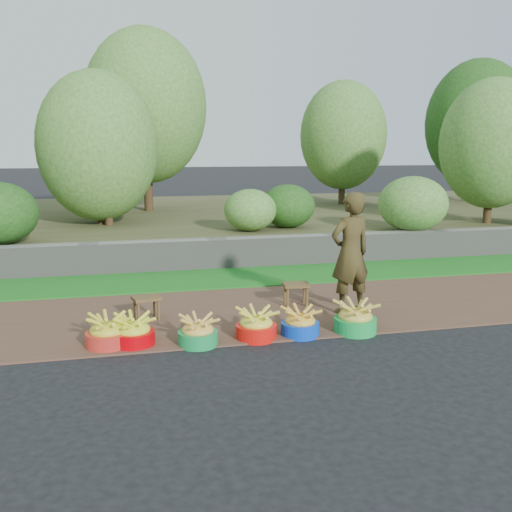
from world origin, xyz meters
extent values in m
plane|color=black|center=(0.00, 0.00, 0.00)|extent=(120.00, 120.00, 0.00)
cube|color=brown|center=(0.00, 1.25, 0.01)|extent=(80.00, 2.50, 0.02)
cube|color=#1B711C|center=(0.00, 3.25, 0.02)|extent=(80.00, 1.50, 0.04)
cube|color=gray|center=(0.00, 4.10, 0.28)|extent=(80.00, 0.35, 0.55)
cube|color=#494927|center=(0.00, 9.00, 0.25)|extent=(80.00, 10.00, 0.50)
cylinder|color=#392816|center=(-2.08, 7.09, 0.96)|extent=(0.16, 0.16, 0.92)
ellipsoid|color=#528535|center=(-2.08, 7.09, 2.19)|extent=(2.58, 2.58, 3.23)
cylinder|color=#392816|center=(-1.82, 9.92, 1.11)|extent=(0.19, 0.19, 1.22)
ellipsoid|color=#528535|center=(-1.82, 9.92, 2.28)|extent=(1.84, 1.84, 2.31)
cylinder|color=#392816|center=(-0.91, 9.58, 1.38)|extent=(0.24, 0.24, 1.75)
ellipsoid|color=#528535|center=(-0.91, 9.58, 3.21)|extent=(3.17, 3.17, 3.97)
cylinder|color=#392816|center=(9.08, 9.93, 1.23)|extent=(0.21, 0.21, 1.46)
ellipsoid|color=#235118|center=(9.08, 9.93, 2.89)|extent=(3.08, 3.08, 3.85)
cylinder|color=#392816|center=(6.29, 5.22, 1.03)|extent=(0.17, 0.17, 1.07)
ellipsoid|color=#528535|center=(6.29, 5.22, 2.24)|extent=(2.26, 2.26, 2.82)
cylinder|color=#392816|center=(-1.91, 6.79, 1.01)|extent=(0.17, 0.17, 1.03)
ellipsoid|color=#235118|center=(-1.91, 6.79, 1.95)|extent=(1.42, 1.42, 1.78)
cylinder|color=#392816|center=(4.77, 10.04, 1.13)|extent=(0.19, 0.19, 1.26)
ellipsoid|color=#528535|center=(4.77, 10.04, 2.51)|extent=(2.51, 2.51, 3.14)
ellipsoid|color=#235118|center=(1.76, 5.56, 0.95)|extent=(1.13, 1.13, 0.91)
ellipsoid|color=#528535|center=(0.87, 5.25, 0.92)|extent=(1.06, 1.06, 0.85)
ellipsoid|color=#528535|center=(4.03, 4.45, 1.05)|extent=(1.38, 1.38, 1.10)
cylinder|color=red|center=(-1.87, 0.30, 0.09)|extent=(0.49, 0.49, 0.17)
ellipsoid|color=gold|center=(-1.87, 0.30, 0.22)|extent=(0.43, 0.43, 0.28)
cylinder|color=#C40007|center=(-1.60, 0.28, 0.08)|extent=(0.47, 0.47, 0.17)
ellipsoid|color=yellow|center=(-1.60, 0.28, 0.22)|extent=(0.41, 0.41, 0.27)
cylinder|color=#158A41|center=(-0.90, 0.14, 0.08)|extent=(0.44, 0.44, 0.16)
ellipsoid|color=gold|center=(-0.90, 0.14, 0.20)|extent=(0.39, 0.39, 0.25)
cylinder|color=red|center=(-0.22, 0.19, 0.09)|extent=(0.47, 0.47, 0.17)
ellipsoid|color=yellow|center=(-0.22, 0.19, 0.22)|extent=(0.42, 0.42, 0.27)
cylinder|color=#083DCC|center=(0.30, 0.18, 0.08)|extent=(0.45, 0.45, 0.16)
ellipsoid|color=gold|center=(0.30, 0.18, 0.20)|extent=(0.39, 0.39, 0.25)
cylinder|color=green|center=(0.97, 0.14, 0.09)|extent=(0.50, 0.50, 0.18)
ellipsoid|color=gold|center=(0.97, 0.14, 0.23)|extent=(0.44, 0.44, 0.29)
cube|color=brown|center=(-1.41, 1.18, 0.30)|extent=(0.39, 0.33, 0.04)
cylinder|color=brown|center=(-1.51, 1.07, 0.15)|extent=(0.04, 0.04, 0.26)
cylinder|color=brown|center=(-1.26, 1.13, 0.15)|extent=(0.04, 0.04, 0.26)
cylinder|color=brown|center=(-1.55, 1.24, 0.15)|extent=(0.04, 0.04, 0.26)
cylinder|color=brown|center=(-1.30, 1.30, 0.15)|extent=(0.04, 0.04, 0.26)
cube|color=brown|center=(0.63, 1.38, 0.31)|extent=(0.38, 0.30, 0.04)
cylinder|color=brown|center=(0.48, 1.30, 0.15)|extent=(0.04, 0.04, 0.27)
cylinder|color=brown|center=(0.75, 1.27, 0.15)|extent=(0.04, 0.04, 0.27)
cylinder|color=brown|center=(0.50, 1.48, 0.15)|extent=(0.04, 0.04, 0.27)
cylinder|color=brown|center=(0.77, 1.46, 0.15)|extent=(0.04, 0.04, 0.27)
imported|color=black|center=(1.20, 0.88, 0.81)|extent=(0.65, 0.50, 1.59)
camera|label=1|loc=(-1.69, -5.87, 2.15)|focal=40.00mm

